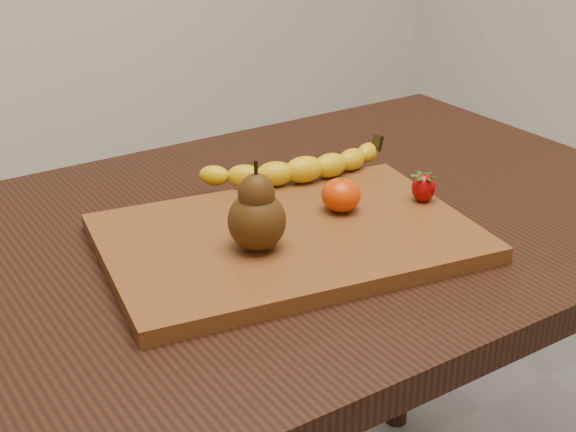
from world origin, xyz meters
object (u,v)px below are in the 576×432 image
mandarin (341,195)px  table (315,276)px  pear (257,206)px  cutting_board (288,238)px

mandarin → table: bearing=96.9°
mandarin → pear: bearing=-168.2°
cutting_board → pear: 0.09m
table → mandarin: size_ratio=19.44×
pear → mandarin: size_ratio=2.09×
table → mandarin: (0.01, -0.05, 0.14)m
pear → mandarin: pear is taller
mandarin → cutting_board: bearing=-171.9°
cutting_board → table: bearing=45.0°
pear → mandarin: bearing=11.8°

